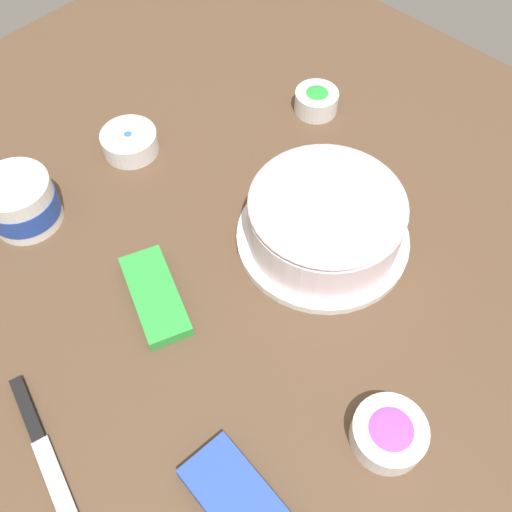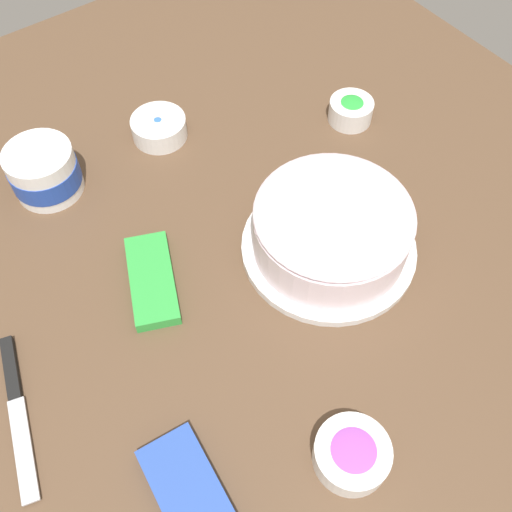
{
  "view_description": "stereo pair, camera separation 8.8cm",
  "coord_description": "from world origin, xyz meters",
  "views": [
    {
      "loc": [
        -0.36,
        0.3,
        0.77
      ],
      "look_at": [
        -0.02,
        -0.06,
        0.04
      ],
      "focal_mm": 41.09,
      "sensor_mm": 36.0,
      "label": 1
    },
    {
      "loc": [
        -0.42,
        0.23,
        0.77
      ],
      "look_at": [
        -0.02,
        -0.06,
        0.04
      ],
      "focal_mm": 41.09,
      "sensor_mm": 36.0,
      "label": 2
    }
  ],
  "objects": [
    {
      "name": "sprinkle_bowl_blue",
      "position": [
        0.32,
        -0.09,
        0.02
      ],
      "size": [
        0.1,
        0.1,
        0.04
      ],
      "color": "white",
      "rests_on": "ground_plane"
    },
    {
      "name": "sprinkle_bowl_green",
      "position": [
        0.15,
        -0.4,
        0.02
      ],
      "size": [
        0.08,
        0.08,
        0.04
      ],
      "color": "white",
      "rests_on": "ground_plane"
    },
    {
      "name": "frosted_cake",
      "position": [
        -0.06,
        -0.17,
        0.05
      ],
      "size": [
        0.28,
        0.28,
        0.11
      ],
      "color": "white",
      "rests_on": "ground_plane"
    },
    {
      "name": "spreading_knife",
      "position": [
        -0.0,
        0.33,
        0.01
      ],
      "size": [
        0.23,
        0.08,
        0.01
      ],
      "color": "silver",
      "rests_on": "ground_plane"
    },
    {
      "name": "candy_box_lower",
      "position": [
        -0.24,
        0.2,
        0.01
      ],
      "size": [
        0.16,
        0.09,
        0.02
      ],
      "primitive_type": "cube",
      "rotation": [
        0.0,
        0.0,
        -0.1
      ],
      "color": "#2D51B2",
      "rests_on": "ground_plane"
    },
    {
      "name": "ground_plane",
      "position": [
        0.0,
        0.0,
        0.0
      ],
      "size": [
        1.54,
        1.54,
        0.0
      ],
      "primitive_type": "plane",
      "color": "brown"
    },
    {
      "name": "sprinkle_bowl_rainbow",
      "position": [
        -0.33,
        0.01,
        0.02
      ],
      "size": [
        0.1,
        0.1,
        0.04
      ],
      "color": "white",
      "rests_on": "ground_plane"
    },
    {
      "name": "candy_box_upper",
      "position": [
        0.05,
        0.08,
        0.01
      ],
      "size": [
        0.17,
        0.12,
        0.02
      ],
      "primitive_type": "cube",
      "rotation": [
        0.0,
        0.0,
        -0.4
      ],
      "color": "green",
      "rests_on": "ground_plane"
    },
    {
      "name": "frosting_tub",
      "position": [
        0.32,
        0.13,
        0.04
      ],
      "size": [
        0.12,
        0.12,
        0.09
      ],
      "color": "white",
      "rests_on": "ground_plane"
    }
  ]
}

